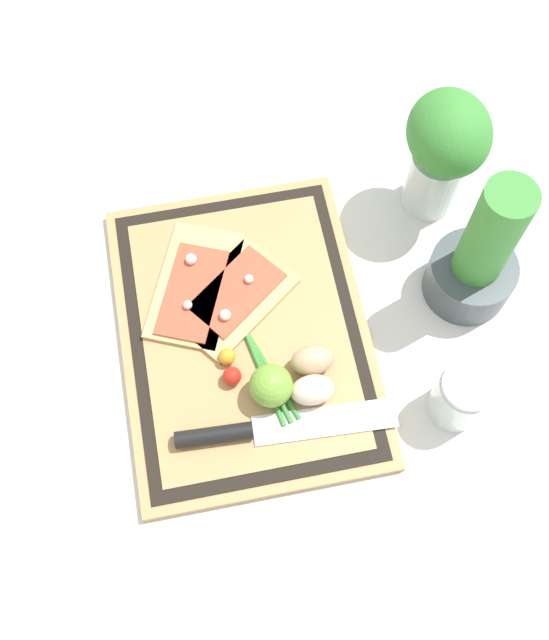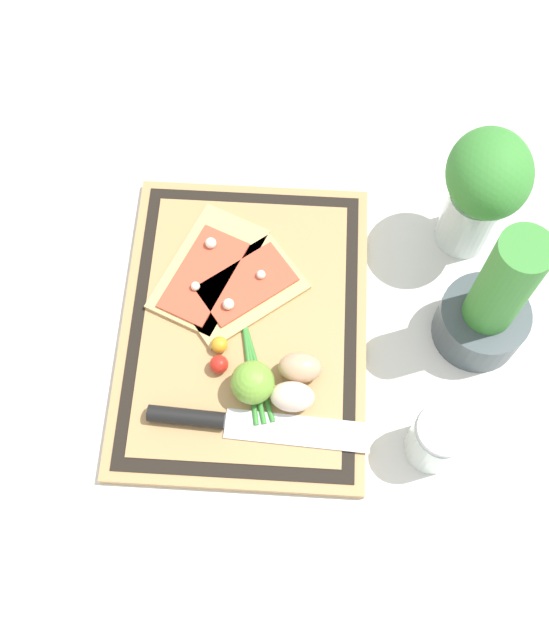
{
  "view_description": "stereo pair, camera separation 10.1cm",
  "coord_description": "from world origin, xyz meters",
  "px_view_note": "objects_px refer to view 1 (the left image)",
  "views": [
    {
      "loc": [
        0.4,
        -0.04,
        0.96
      ],
      "look_at": [
        0.0,
        0.04,
        0.03
      ],
      "focal_mm": 42.0,
      "sensor_mm": 36.0,
      "label": 1
    },
    {
      "loc": [
        0.41,
        0.07,
        0.96
      ],
      "look_at": [
        0.0,
        0.04,
        0.03
      ],
      "focal_mm": 42.0,
      "sensor_mm": 36.0,
      "label": 2
    }
  ],
  "objects_px": {
    "pizza_slice_far": "(234,297)",
    "sauce_jar": "(460,398)",
    "lime": "(271,386)",
    "egg_brown": "(312,360)",
    "egg_pink": "(312,390)",
    "cherry_tomato_yellow": "(227,357)",
    "pizza_slice_near": "(194,286)",
    "cherry_tomato_red": "(232,376)",
    "knife": "(250,431)",
    "herb_pot": "(478,260)",
    "herb_glass": "(444,148)"
  },
  "relations": [
    {
      "from": "egg_brown",
      "to": "herb_pot",
      "type": "relative_size",
      "value": 0.24
    },
    {
      "from": "egg_pink",
      "to": "herb_glass",
      "type": "bearing_deg",
      "value": 139.16
    },
    {
      "from": "egg_pink",
      "to": "cherry_tomato_yellow",
      "type": "bearing_deg",
      "value": -124.68
    },
    {
      "from": "pizza_slice_near",
      "to": "cherry_tomato_red",
      "type": "xyz_separation_m",
      "value": [
        0.14,
        0.03,
        0.01
      ]
    },
    {
      "from": "lime",
      "to": "herb_glass",
      "type": "bearing_deg",
      "value": 132.07
    },
    {
      "from": "lime",
      "to": "sauce_jar",
      "type": "relative_size",
      "value": 0.61
    },
    {
      "from": "cherry_tomato_yellow",
      "to": "knife",
      "type": "bearing_deg",
      "value": 6.49
    },
    {
      "from": "pizza_slice_near",
      "to": "herb_glass",
      "type": "height_order",
      "value": "herb_glass"
    },
    {
      "from": "pizza_slice_near",
      "to": "cherry_tomato_red",
      "type": "height_order",
      "value": "cherry_tomato_red"
    },
    {
      "from": "egg_brown",
      "to": "herb_pot",
      "type": "height_order",
      "value": "herb_pot"
    },
    {
      "from": "cherry_tomato_yellow",
      "to": "herb_pot",
      "type": "height_order",
      "value": "herb_pot"
    },
    {
      "from": "lime",
      "to": "cherry_tomato_yellow",
      "type": "distance_m",
      "value": 0.08
    },
    {
      "from": "pizza_slice_near",
      "to": "egg_brown",
      "type": "distance_m",
      "value": 0.2
    },
    {
      "from": "herb_glass",
      "to": "sauce_jar",
      "type": "bearing_deg",
      "value": -9.52
    },
    {
      "from": "pizza_slice_near",
      "to": "knife",
      "type": "bearing_deg",
      "value": 10.14
    },
    {
      "from": "herb_glass",
      "to": "egg_brown",
      "type": "bearing_deg",
      "value": -44.35
    },
    {
      "from": "knife",
      "to": "lime",
      "type": "distance_m",
      "value": 0.06
    },
    {
      "from": "cherry_tomato_yellow",
      "to": "herb_pot",
      "type": "xyz_separation_m",
      "value": [
        -0.05,
        0.35,
        0.05
      ]
    },
    {
      "from": "egg_pink",
      "to": "herb_pot",
      "type": "height_order",
      "value": "herb_pot"
    },
    {
      "from": "cherry_tomato_red",
      "to": "sauce_jar",
      "type": "distance_m",
      "value": 0.3
    },
    {
      "from": "egg_brown",
      "to": "herb_glass",
      "type": "bearing_deg",
      "value": 135.65
    },
    {
      "from": "herb_glass",
      "to": "herb_pot",
      "type": "bearing_deg",
      "value": 4.23
    },
    {
      "from": "egg_brown",
      "to": "lime",
      "type": "relative_size",
      "value": 1.01
    },
    {
      "from": "lime",
      "to": "cherry_tomato_yellow",
      "type": "relative_size",
      "value": 2.52
    },
    {
      "from": "pizza_slice_far",
      "to": "sauce_jar",
      "type": "bearing_deg",
      "value": 51.74
    },
    {
      "from": "knife",
      "to": "herb_glass",
      "type": "distance_m",
      "value": 0.46
    },
    {
      "from": "herb_pot",
      "to": "pizza_slice_far",
      "type": "bearing_deg",
      "value": -96.58
    },
    {
      "from": "pizza_slice_near",
      "to": "egg_pink",
      "type": "bearing_deg",
      "value": 34.79
    },
    {
      "from": "pizza_slice_near",
      "to": "lime",
      "type": "xyz_separation_m",
      "value": [
        0.17,
        0.08,
        0.02
      ]
    },
    {
      "from": "egg_brown",
      "to": "sauce_jar",
      "type": "height_order",
      "value": "sauce_jar"
    },
    {
      "from": "knife",
      "to": "herb_pot",
      "type": "xyz_separation_m",
      "value": [
        -0.15,
        0.34,
        0.06
      ]
    },
    {
      "from": "knife",
      "to": "herb_glass",
      "type": "xyz_separation_m",
      "value": [
        -0.31,
        0.33,
        0.1
      ]
    },
    {
      "from": "pizza_slice_near",
      "to": "egg_brown",
      "type": "xyz_separation_m",
      "value": [
        0.14,
        0.14,
        0.01
      ]
    },
    {
      "from": "pizza_slice_far",
      "to": "herb_glass",
      "type": "distance_m",
      "value": 0.35
    },
    {
      "from": "pizza_slice_far",
      "to": "lime",
      "type": "height_order",
      "value": "lime"
    },
    {
      "from": "egg_brown",
      "to": "cherry_tomato_yellow",
      "type": "bearing_deg",
      "value": -105.14
    },
    {
      "from": "knife",
      "to": "herb_glass",
      "type": "relative_size",
      "value": 1.37
    },
    {
      "from": "pizza_slice_near",
      "to": "knife",
      "type": "xyz_separation_m",
      "value": [
        0.22,
        0.04,
        0.0
      ]
    },
    {
      "from": "cherry_tomato_red",
      "to": "cherry_tomato_yellow",
      "type": "height_order",
      "value": "cherry_tomato_red"
    },
    {
      "from": "pizza_slice_far",
      "to": "herb_pot",
      "type": "bearing_deg",
      "value": 83.42
    },
    {
      "from": "cherry_tomato_yellow",
      "to": "cherry_tomato_red",
      "type": "bearing_deg",
      "value": 4.15
    },
    {
      "from": "pizza_slice_far",
      "to": "sauce_jar",
      "type": "distance_m",
      "value": 0.33
    },
    {
      "from": "pizza_slice_near",
      "to": "knife",
      "type": "height_order",
      "value": "pizza_slice_near"
    },
    {
      "from": "lime",
      "to": "herb_pot",
      "type": "xyz_separation_m",
      "value": [
        -0.11,
        0.3,
        0.04
      ]
    },
    {
      "from": "cherry_tomato_red",
      "to": "herb_pot",
      "type": "height_order",
      "value": "herb_pot"
    },
    {
      "from": "knife",
      "to": "herb_pot",
      "type": "bearing_deg",
      "value": 114.59
    },
    {
      "from": "herb_pot",
      "to": "sauce_jar",
      "type": "distance_m",
      "value": 0.18
    },
    {
      "from": "pizza_slice_far",
      "to": "cherry_tomato_yellow",
      "type": "bearing_deg",
      "value": -15.87
    },
    {
      "from": "egg_brown",
      "to": "lime",
      "type": "xyz_separation_m",
      "value": [
        0.03,
        -0.06,
        0.01
      ]
    },
    {
      "from": "pizza_slice_far",
      "to": "cherry_tomato_yellow",
      "type": "distance_m",
      "value": 0.09
    }
  ]
}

